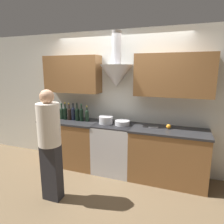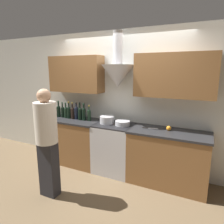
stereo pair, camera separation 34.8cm
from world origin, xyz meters
name	(u,v)px [view 1 (the left image)]	position (x,y,z in m)	size (l,w,h in m)	color
ground_plane	(108,179)	(0.00, 0.00, 0.00)	(12.00, 12.00, 0.00)	brown
wall_back	(120,92)	(0.02, 0.59, 1.47)	(8.40, 0.59, 2.60)	silver
counter_left	(71,142)	(-0.91, 0.32, 0.46)	(1.15, 0.62, 0.91)	brown
counter_right	(168,155)	(0.98, 0.32, 0.46)	(1.29, 0.62, 0.91)	brown
stove_range	(114,148)	(0.00, 0.32, 0.46)	(0.69, 0.60, 0.91)	silver
wine_bottle_0	(50,112)	(-1.40, 0.34, 1.05)	(0.07, 0.07, 0.33)	black
wine_bottle_1	(54,112)	(-1.31, 0.36, 1.05)	(0.08, 0.08, 0.34)	black
wine_bottle_2	(58,112)	(-1.21, 0.36, 1.04)	(0.07, 0.07, 0.32)	black
wine_bottle_3	(62,113)	(-1.12, 0.35, 1.04)	(0.07, 0.07, 0.32)	black
wine_bottle_4	(65,113)	(-1.03, 0.34, 1.05)	(0.07, 0.07, 0.35)	black
wine_bottle_5	(69,113)	(-0.94, 0.34, 1.05)	(0.07, 0.07, 0.34)	black
wine_bottle_6	(73,113)	(-0.86, 0.35, 1.06)	(0.08, 0.08, 0.33)	black
wine_bottle_7	(77,114)	(-0.76, 0.33, 1.05)	(0.08, 0.08, 0.35)	black
wine_bottle_8	(82,114)	(-0.67, 0.33, 1.05)	(0.07, 0.07, 0.34)	black
wine_bottle_9	(87,115)	(-0.56, 0.35, 1.04)	(0.07, 0.07, 0.31)	black
stock_pot	(106,120)	(-0.16, 0.32, 0.98)	(0.26, 0.26, 0.14)	silver
mixing_bowl	(122,123)	(0.16, 0.33, 0.96)	(0.27, 0.27, 0.08)	silver
orange_fruit	(169,127)	(0.96, 0.37, 0.95)	(0.08, 0.08, 0.08)	orange
chefs_knife	(150,127)	(0.66, 0.35, 0.92)	(0.27, 0.07, 0.01)	silver
person_foreground_left	(50,141)	(-0.58, -0.78, 0.91)	(0.32, 0.32, 1.63)	#28282D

